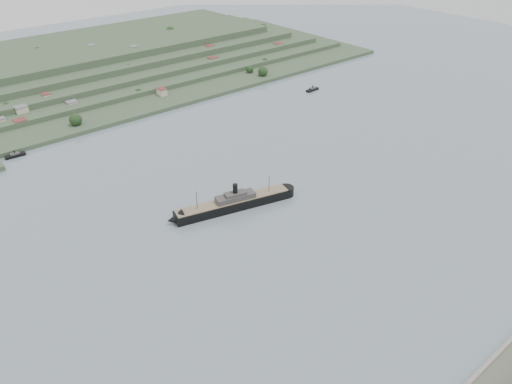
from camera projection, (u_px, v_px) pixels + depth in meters
ground at (289, 224)px, 342.69m from camera, size 1400.00×1400.00×0.00m
far_peninsula at (86, 67)px, 609.56m from camera, size 760.00×309.00×30.00m
steamship at (230, 204)px, 356.37m from camera, size 96.68×34.21×23.57m
ferry_west at (15, 155)px, 428.39m from camera, size 17.05×5.71×6.30m
ferry_east at (312, 89)px, 570.10m from camera, size 17.80×6.16×6.56m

